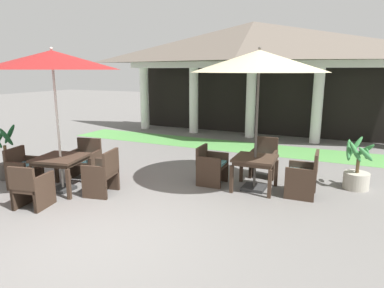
{
  "coord_description": "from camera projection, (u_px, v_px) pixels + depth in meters",
  "views": [
    {
      "loc": [
        3.41,
        -3.78,
        2.53
      ],
      "look_at": [
        0.26,
        2.94,
        0.9
      ],
      "focal_mm": 31.7,
      "sensor_mm": 36.0,
      "label": 1
    }
  ],
  "objects": [
    {
      "name": "patio_chair_mid_left_north",
      "position": [
        264.0,
        159.0,
        8.15
      ],
      "size": [
        0.6,
        0.55,
        0.94
      ],
      "rotation": [
        0.0,
        0.0,
        -3.1
      ],
      "color": "#38281E",
      "rests_on": "ground"
    },
    {
      "name": "patio_chair_mid_left_east",
      "position": [
        304.0,
        176.0,
        6.87
      ],
      "size": [
        0.61,
        0.65,
        0.94
      ],
      "rotation": [
        0.0,
        0.0,
        -4.67
      ],
      "color": "#38281E",
      "rests_on": "ground"
    },
    {
      "name": "patio_chair_near_foreground_north",
      "position": [
        85.0,
        160.0,
        8.1
      ],
      "size": [
        0.74,
        0.69,
        0.91
      ],
      "rotation": [
        0.0,
        0.0,
        -2.93
      ],
      "color": "#38281E",
      "rests_on": "ground"
    },
    {
      "name": "background_pavilion",
      "position": [
        253.0,
        50.0,
        12.37
      ],
      "size": [
        10.65,
        3.03,
        4.22
      ],
      "color": "white",
      "rests_on": "ground"
    },
    {
      "name": "ground_plane",
      "position": [
        97.0,
        235.0,
        5.3
      ],
      "size": [
        60.0,
        60.0,
        0.0
      ],
      "primitive_type": "plane",
      "color": "slate"
    },
    {
      "name": "patio_table_mid_left",
      "position": [
        255.0,
        162.0,
        7.21
      ],
      "size": [
        0.89,
        0.89,
        0.72
      ],
      "rotation": [
        0.0,
        0.0,
        0.04
      ],
      "color": "#38281E",
      "rests_on": "ground"
    },
    {
      "name": "patio_chair_mid_left_west",
      "position": [
        211.0,
        166.0,
        7.63
      ],
      "size": [
        0.6,
        0.63,
        0.86
      ],
      "rotation": [
        0.0,
        0.0,
        -1.53
      ],
      "color": "#38281E",
      "rests_on": "ground"
    },
    {
      "name": "patio_table_near_foreground",
      "position": [
        61.0,
        161.0,
        7.14
      ],
      "size": [
        1.11,
        1.11,
        0.75
      ],
      "rotation": [
        0.0,
        0.0,
        0.21
      ],
      "color": "#38281E",
      "rests_on": "ground"
    },
    {
      "name": "patio_chair_near_foreground_south",
      "position": [
        32.0,
        188.0,
        6.3
      ],
      "size": [
        0.65,
        0.68,
        0.85
      ],
      "rotation": [
        0.0,
        0.0,
        0.21
      ],
      "color": "#38281E",
      "rests_on": "ground"
    },
    {
      "name": "potted_palm_left_edge",
      "position": [
        7.0,
        162.0,
        7.97
      ],
      "size": [
        0.44,
        0.49,
        1.31
      ],
      "color": "#47423D",
      "rests_on": "ground"
    },
    {
      "name": "patio_umbrella_mid_left",
      "position": [
        259.0,
        62.0,
        6.76
      ],
      "size": [
        2.76,
        2.76,
        2.98
      ],
      "color": "#2D2D2D",
      "rests_on": "ground"
    },
    {
      "name": "patio_chair_near_foreground_east",
      "position": [
        103.0,
        174.0,
        6.97
      ],
      "size": [
        0.65,
        0.73,
        0.94
      ],
      "rotation": [
        0.0,
        0.0,
        -4.5
      ],
      "color": "#38281E",
      "rests_on": "ground"
    },
    {
      "name": "patio_umbrella_near_foreground",
      "position": [
        52.0,
        61.0,
        6.7
      ],
      "size": [
        2.65,
        2.65,
        2.97
      ],
      "color": "#2D2D2D",
      "rests_on": "ground"
    },
    {
      "name": "patio_chair_near_foreground_west",
      "position": [
        23.0,
        169.0,
        7.4
      ],
      "size": [
        0.62,
        0.7,
        0.88
      ],
      "rotation": [
        0.0,
        0.0,
        -1.36
      ],
      "color": "#38281E",
      "rests_on": "ground"
    },
    {
      "name": "potted_palm_right_edge",
      "position": [
        357.0,
        174.0,
        7.31
      ],
      "size": [
        0.61,
        0.65,
        1.15
      ],
      "color": "#B2AD9E",
      "rests_on": "ground"
    },
    {
      "name": "lawn_strip",
      "position": [
        235.0,
        146.0,
        11.43
      ],
      "size": [
        12.45,
        1.64,
        0.01
      ],
      "primitive_type": "cube",
      "color": "#519347",
      "rests_on": "ground"
    }
  ]
}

